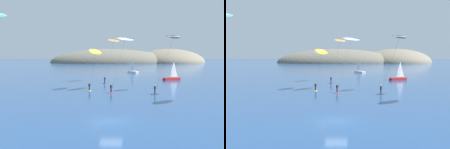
% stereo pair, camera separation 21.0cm
% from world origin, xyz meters
% --- Properties ---
extents(ground_plane, '(600.00, 600.00, 0.00)m').
position_xyz_m(ground_plane, '(0.00, 0.00, 0.00)').
color(ground_plane, navy).
extents(headland_island, '(113.74, 56.13, 20.47)m').
position_xyz_m(headland_island, '(5.65, 176.77, 0.00)').
color(headland_island, '#7A705B').
rests_on(headland_island, ground).
extents(sailboat_near, '(5.79, 3.35, 5.70)m').
position_xyz_m(sailboat_near, '(12.93, 47.10, 0.64)').
color(sailboat_near, '#B22323').
rests_on(sailboat_near, ground).
extents(sailboat_far, '(4.53, 5.20, 5.70)m').
position_xyz_m(sailboat_far, '(2.86, 73.27, 0.64)').
color(sailboat_far, white).
rests_on(sailboat_far, ground).
extents(kitesurfer_orange, '(4.19, 8.30, 11.16)m').
position_xyz_m(kitesurfer_orange, '(-2.67, 42.27, 10.04)').
color(kitesurfer_orange, '#2D2D33').
rests_on(kitesurfer_orange, ground).
extents(kitesurfer_yellow, '(3.03, 5.68, 8.42)m').
position_xyz_m(kitesurfer_yellow, '(-5.29, 26.11, 7.28)').
color(kitesurfer_yellow, yellow).
rests_on(kitesurfer_yellow, ground).
extents(kitesurfer_black, '(6.47, 6.89, 11.09)m').
position_xyz_m(kitesurfer_black, '(9.92, 24.47, 9.67)').
color(kitesurfer_black, '#2D2D33').
rests_on(kitesurfer_black, ground).
extents(kitesurfer_white, '(5.27, 8.12, 10.73)m').
position_xyz_m(kitesurfer_white, '(0.72, 25.91, 9.72)').
color(kitesurfer_white, red).
rests_on(kitesurfer_white, ground).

